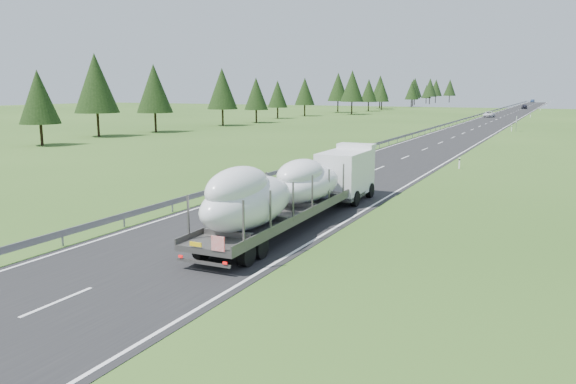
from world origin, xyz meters
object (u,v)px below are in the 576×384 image
at_px(distant_car_dark, 524,107).
at_px(distant_van, 489,114).
at_px(boat_truck, 297,187).
at_px(highway_sign, 517,121).
at_px(distant_car_blue, 533,101).

bearing_deg(distant_car_dark, distant_van, -96.35).
relative_size(boat_truck, distant_van, 3.61).
bearing_deg(distant_van, boat_truck, -87.69).
bearing_deg(highway_sign, distant_car_blue, 92.53).
relative_size(highway_sign, distant_van, 0.50).
relative_size(boat_truck, distant_car_dark, 3.97).
relative_size(distant_car_dark, distant_car_blue, 1.07).
xyz_separation_m(distant_car_dark, distant_car_blue, (-3.10, 102.88, -0.07)).
bearing_deg(distant_van, highway_sign, -78.26).
distance_m(distant_van, distant_car_blue, 169.68).
xyz_separation_m(highway_sign, distant_car_blue, (-9.62, 217.74, -1.08)).
xyz_separation_m(highway_sign, distant_van, (-10.21, 48.07, -1.09)).
bearing_deg(distant_car_blue, distant_car_dark, -83.79).
bearing_deg(distant_car_blue, highway_sign, -82.99).
distance_m(highway_sign, distant_car_blue, 217.96).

